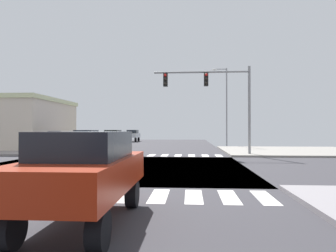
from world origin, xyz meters
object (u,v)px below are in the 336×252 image
sedan_crossing_3 (84,169)px  traffic_signal_mast (212,89)px  sedan_nearside_1 (86,139)px  sedan_leading_4 (133,135)px  street_lamp (225,100)px  sedan_farside_2 (113,136)px

sedan_crossing_3 → traffic_signal_mast: bearing=78.0°
sedan_nearside_1 → sedan_leading_4: bearing=-90.0°
street_lamp → sedan_farside_2: size_ratio=2.09×
sedan_nearside_1 → traffic_signal_mast: bearing=161.4°
street_lamp → sedan_crossing_3: bearing=-101.2°
sedan_nearside_1 → sedan_crossing_3: (7.00, -21.35, 0.00)m
sedan_nearside_1 → sedan_leading_4: same height
sedan_nearside_1 → sedan_crossing_3: 22.47m
sedan_nearside_1 → sedan_leading_4: size_ratio=1.00×
sedan_farside_2 → sedan_crossing_3: size_ratio=1.00×
sedan_crossing_3 → sedan_leading_4: bearing=99.0°
traffic_signal_mast → sedan_farside_2: traffic_signal_mast is taller
sedan_nearside_1 → sedan_farside_2: same height
traffic_signal_mast → sedan_leading_4: traffic_signal_mast is taller
sedan_crossing_3 → sedan_farside_2: bearing=102.7°
sedan_farside_2 → sedan_crossing_3: 31.91m
traffic_signal_mast → sedan_farside_2: (-10.77, 13.40, -3.81)m
sedan_nearside_1 → sedan_crossing_3: size_ratio=1.00×
sedan_nearside_1 → sedan_crossing_3: same height
street_lamp → sedan_farside_2: 13.76m
traffic_signal_mast → sedan_nearside_1: size_ratio=1.68×
street_lamp → sedan_nearside_1: (-13.10, -9.40, -4.19)m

